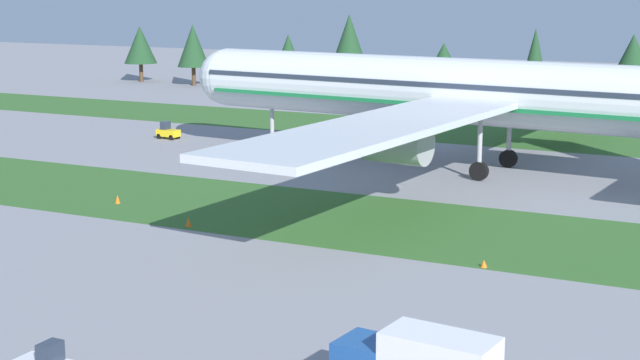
{
  "coord_description": "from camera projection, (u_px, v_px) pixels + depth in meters",
  "views": [
    {
      "loc": [
        28.59,
        -22.76,
        17.08
      ],
      "look_at": [
        0.16,
        34.74,
        4.0
      ],
      "focal_mm": 53.59,
      "sensor_mm": 36.0,
      "label": 1
    }
  ],
  "objects": [
    {
      "name": "grass_strip_near",
      "position": [
        351.0,
        219.0,
        71.18
      ],
      "size": [
        320.0,
        16.24,
        0.01
      ],
      "primitive_type": "cube",
      "color": "#336028",
      "rests_on": "ground"
    },
    {
      "name": "grass_strip_far",
      "position": [
        510.0,
        136.0,
        110.25
      ],
      "size": [
        320.0,
        16.24,
        0.01
      ],
      "primitive_type": "cube",
      "color": "#336028",
      "rests_on": "ground"
    },
    {
      "name": "airliner",
      "position": [
        475.0,
        92.0,
        87.99
      ],
      "size": [
        62.96,
        77.46,
        20.89
      ],
      "rotation": [
        0.0,
        0.0,
        1.48
      ],
      "color": "silver",
      "rests_on": "ground"
    },
    {
      "name": "pushback_tractor",
      "position": [
        168.0,
        132.0,
        108.35
      ],
      "size": [
        2.71,
        1.53,
        1.97
      ],
      "rotation": [
        0.0,
        0.0,
        4.62
      ],
      "color": "yellow",
      "rests_on": "ground"
    },
    {
      "name": "taxiway_marker_0",
      "position": [
        188.0,
        222.0,
        68.94
      ],
      "size": [
        0.44,
        0.44,
        0.66
      ],
      "primitive_type": "cone",
      "color": "orange",
      "rests_on": "ground"
    },
    {
      "name": "taxiway_marker_1",
      "position": [
        118.0,
        199.0,
        76.25
      ],
      "size": [
        0.44,
        0.44,
        0.68
      ],
      "primitive_type": "cone",
      "color": "orange",
      "rests_on": "ground"
    },
    {
      "name": "taxiway_marker_2",
      "position": [
        484.0,
        264.0,
        58.96
      ],
      "size": [
        0.44,
        0.44,
        0.47
      ],
      "primitive_type": "cone",
      "color": "orange",
      "rests_on": "ground"
    },
    {
      "name": "distant_tree_line",
      "position": [
        568.0,
        57.0,
        139.64
      ],
      "size": [
        159.98,
        10.32,
        12.59
      ],
      "color": "#4C3823",
      "rests_on": "ground"
    }
  ]
}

